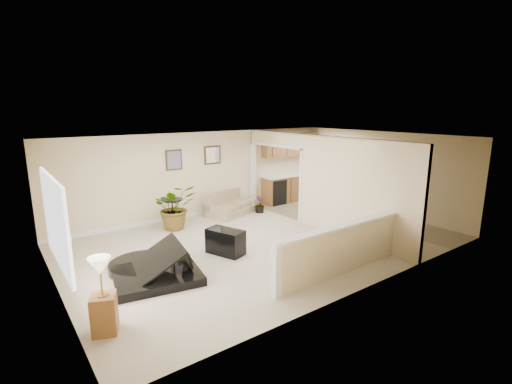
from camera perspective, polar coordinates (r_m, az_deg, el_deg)
floor at (r=9.14m, az=1.26°, el=-7.57°), size 9.00×9.00×0.00m
back_wall at (r=11.27m, az=-8.03°, el=2.79°), size 9.00×0.04×2.50m
front_wall at (r=6.74m, az=17.07°, el=-4.42°), size 9.00×0.04×2.50m
left_wall at (r=7.10m, az=-28.98°, el=-4.63°), size 0.04×6.00×2.50m
right_wall at (r=12.02m, az=18.60°, el=2.87°), size 0.04×6.00×2.50m
ceiling at (r=8.60m, az=1.35°, el=8.24°), size 9.00×6.00×0.04m
kitchen_vinyl at (r=11.24m, az=14.14°, el=-4.03°), size 2.70×6.00×0.01m
interior_partition at (r=10.15m, az=8.52°, el=1.49°), size 0.18×5.99×2.50m
pony_half_wall at (r=7.44m, az=12.71°, el=-8.49°), size 3.42×0.22×1.00m
left_window at (r=6.57m, az=-28.45°, el=-4.05°), size 0.05×2.15×1.45m
wall_art_left at (r=10.76m, az=-12.51°, el=4.83°), size 0.48×0.04×0.58m
wall_mirror at (r=11.31m, az=-6.71°, el=5.68°), size 0.55×0.04×0.55m
kitchen_cabinets at (r=12.92m, az=5.15°, el=2.42°), size 2.36×0.65×2.33m
piano at (r=7.35m, az=-15.97°, el=-8.15°), size 2.02×2.05×1.48m
piano_bench at (r=8.33m, az=-4.72°, el=-7.64°), size 0.69×0.93×0.56m
loveseat at (r=11.40m, az=-3.90°, el=-1.71°), size 1.83×1.37×0.88m
accent_table at (r=10.20m, az=-12.74°, el=-2.66°), size 0.56×0.56×0.81m
palm_plant at (r=10.14m, az=-12.36°, el=-2.29°), size 1.24×1.12×1.21m
small_plant at (r=11.53m, az=0.55°, el=-2.11°), size 0.35×0.35×0.51m
lamp_stand at (r=5.91m, az=-22.46°, el=-15.29°), size 0.44×0.44×1.16m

